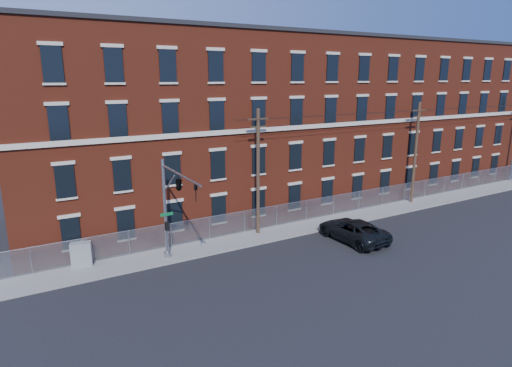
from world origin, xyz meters
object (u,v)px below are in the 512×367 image
object	(u,v)px
utility_cabinet	(81,254)
traffic_signal_mast	(175,192)
utility_pole_near	(258,170)
pickup_truck	(353,230)

from	to	relation	value
utility_cabinet	traffic_signal_mast	bearing A→B (deg)	-21.85
traffic_signal_mast	utility_pole_near	bearing A→B (deg)	23.14
traffic_signal_mast	utility_pole_near	world-z (taller)	utility_pole_near
traffic_signal_mast	utility_cabinet	xyz separation A→B (m)	(-5.42, 3.82, -4.45)
traffic_signal_mast	pickup_truck	xyz separation A→B (m)	(13.73, -1.46, -4.54)
utility_cabinet	pickup_truck	bearing A→B (deg)	-2.08
pickup_truck	utility_pole_near	bearing A→B (deg)	-42.04
traffic_signal_mast	pickup_truck	world-z (taller)	traffic_signal_mast
utility_pole_near	traffic_signal_mast	bearing A→B (deg)	-156.86
utility_pole_near	utility_cabinet	distance (m)	14.12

